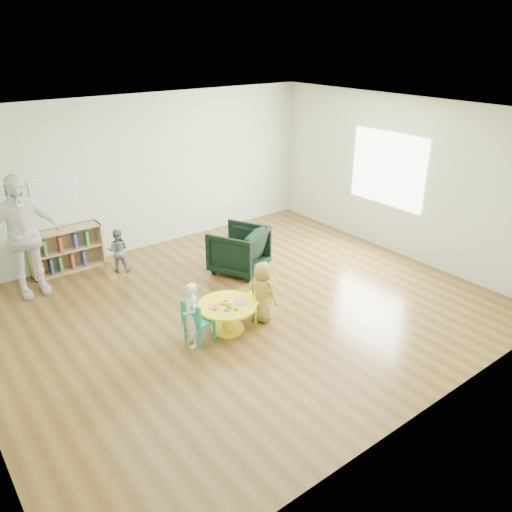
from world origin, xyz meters
The scene contains 11 objects.
room centered at (0.01, 0.00, 1.89)m, with size 7.10×7.00×2.80m.
activity_table centered at (-0.50, -0.38, 0.28)m, with size 0.80×0.80×0.45m.
kid_chair_left centered at (-0.98, -0.40, 0.34)m, with size 0.41×0.41×0.63m.
kid_chair_right centered at (0.11, -0.34, 0.33)m, with size 0.34×0.34×0.62m.
bookshelf centered at (-1.61, 2.86, 0.37)m, with size 1.20×0.30×0.75m.
alphabet_poster centered at (-1.60, 2.98, 1.35)m, with size 0.74×0.01×0.54m.
armchair centered at (0.71, 1.05, 0.39)m, with size 0.83×0.85×0.78m, color black.
child_left centered at (-1.06, -0.40, 0.44)m, with size 0.32×0.21×0.89m, color white.
child_right centered at (0.05, -0.45, 0.44)m, with size 0.43×0.28×0.89m, color yellow.
toddler centered at (-0.91, 2.28, 0.38)m, with size 0.37×0.29×0.76m, color #161F38.
adult_caretaker centered at (-2.32, 2.35, 0.96)m, with size 1.12×0.47×1.91m, color white.
Camera 1 is at (-3.73, -5.28, 3.76)m, focal length 35.00 mm.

